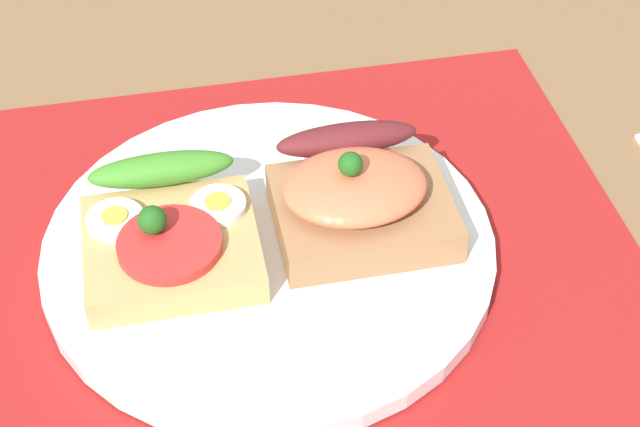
# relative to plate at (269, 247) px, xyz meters

# --- Properties ---
(ground_plane) EXTENTS (1.20, 0.90, 0.03)m
(ground_plane) POSITION_rel_plate_xyz_m (0.00, 0.00, -0.02)
(ground_plane) COLOR brown
(placemat) EXTENTS (0.43, 0.35, 0.00)m
(placemat) POSITION_rel_plate_xyz_m (0.00, 0.00, -0.01)
(placemat) COLOR maroon
(placemat) RESTS_ON ground_plane
(plate) EXTENTS (0.26, 0.26, 0.01)m
(plate) POSITION_rel_plate_xyz_m (0.00, 0.00, 0.00)
(plate) COLOR white
(plate) RESTS_ON placemat
(sandwich_egg_tomato) EXTENTS (0.10, 0.10, 0.04)m
(sandwich_egg_tomato) POSITION_rel_plate_xyz_m (-0.06, 0.00, 0.02)
(sandwich_egg_tomato) COLOR tan
(sandwich_egg_tomato) RESTS_ON plate
(sandwich_salmon) EXTENTS (0.10, 0.10, 0.06)m
(sandwich_salmon) POSITION_rel_plate_xyz_m (0.05, 0.00, 0.03)
(sandwich_salmon) COLOR #996C45
(sandwich_salmon) RESTS_ON plate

